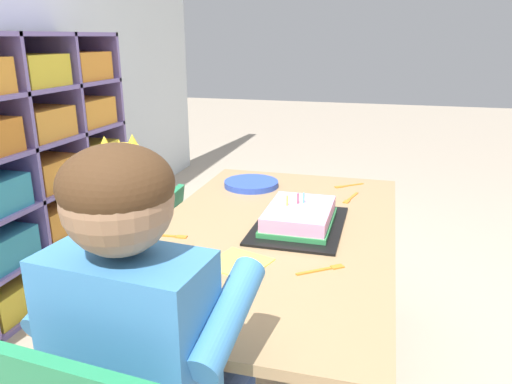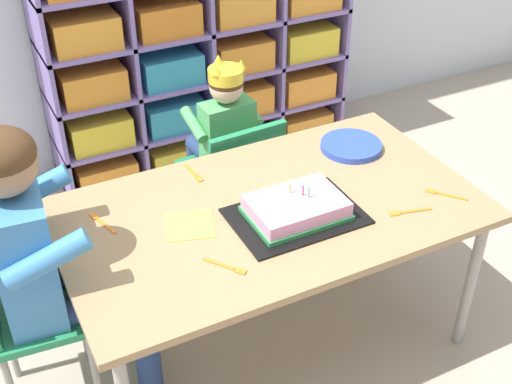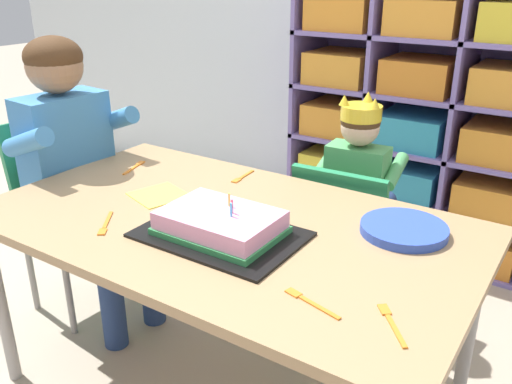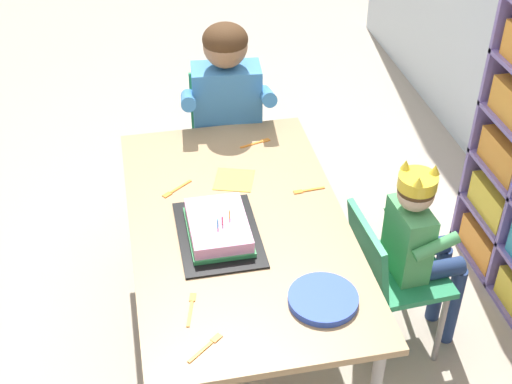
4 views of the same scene
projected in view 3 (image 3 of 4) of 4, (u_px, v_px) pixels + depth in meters
The scene contains 14 objects.
storage_cubby_shelf at pixel (458, 131), 2.35m from camera, with size 1.50×0.37×1.23m.
activity_table at pixel (224, 235), 1.51m from camera, with size 1.37×0.78×0.60m.
classroom_chair_blue at pixel (347, 226), 1.93m from camera, with size 0.38×0.35×0.63m.
child_with_crown at pixel (360, 180), 1.96m from camera, with size 0.30×0.31×0.85m.
classroom_chair_adult_side at pixel (64, 196), 2.04m from camera, with size 0.36×0.38×0.74m.
adult_helper_seated at pixel (76, 154), 1.90m from camera, with size 0.45×0.42×1.04m.
birthday_cake_on_tray at pixel (220, 226), 1.40m from camera, with size 0.41×0.29×0.10m.
paper_plate_stack at pixel (404, 229), 1.42m from camera, with size 0.23×0.23×0.02m, color blue.
paper_napkin_square at pixel (159, 195), 1.66m from camera, with size 0.15×0.15×0.00m, color #F4DB4C.
fork_beside_plate_stack at pixel (106, 225), 1.46m from camera, with size 0.10×0.12×0.00m.
fork_by_napkin at pixel (242, 177), 1.79m from camera, with size 0.02×0.13×0.00m.
fork_near_child_seat at pixel (135, 167), 1.89m from camera, with size 0.05×0.14×0.00m.
fork_near_cake_tray at pixel (309, 301), 1.13m from camera, with size 0.14×0.05×0.00m.
fork_at_table_front_edge at pixel (391, 322), 1.06m from camera, with size 0.10×0.12×0.00m.
Camera 3 is at (0.82, -1.08, 1.25)m, focal length 38.09 mm.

